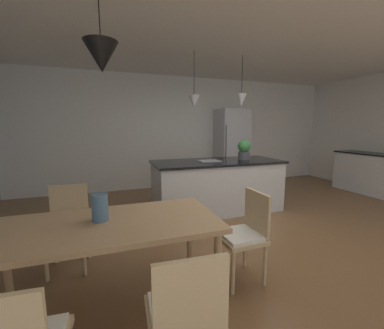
{
  "coord_description": "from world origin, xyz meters",
  "views": [
    {
      "loc": [
        -1.9,
        -2.63,
        1.48
      ],
      "look_at": [
        -0.83,
        0.43,
        0.98
      ],
      "focal_mm": 22.65,
      "sensor_mm": 36.0,
      "label": 1
    }
  ],
  "objects": [
    {
      "name": "vase_on_dining_table",
      "position": [
        -1.98,
        -0.64,
        0.85
      ],
      "size": [
        0.13,
        0.13,
        0.22
      ],
      "color": "slate",
      "rests_on": "dining_table"
    },
    {
      "name": "pendant_over_table",
      "position": [
        -1.91,
        -0.76,
        1.96
      ],
      "size": [
        0.24,
        0.24,
        0.84
      ],
      "color": "black"
    },
    {
      "name": "potted_plant_on_island",
      "position": [
        0.44,
        1.21,
        1.08
      ],
      "size": [
        0.23,
        0.23,
        0.35
      ],
      "color": "#4C4C51",
      "rests_on": "kitchen_island"
    },
    {
      "name": "dining_table",
      "position": [
        -1.94,
        -0.71,
        0.67
      ],
      "size": [
        1.76,
        0.85,
        0.74
      ],
      "color": "tan",
      "rests_on": "ground_plane"
    },
    {
      "name": "kitchen_island",
      "position": [
        -0.08,
        1.21,
        0.46
      ],
      "size": [
        2.27,
        0.96,
        0.91
      ],
      "color": "silver",
      "rests_on": "ground_plane"
    },
    {
      "name": "ceiling_slab",
      "position": [
        0.0,
        0.0,
        2.76
      ],
      "size": [
        10.0,
        8.4,
        0.12
      ],
      "primitive_type": "cube",
      "color": "white"
    },
    {
      "name": "pendant_over_island_main",
      "position": [
        -0.52,
        1.21,
        1.91
      ],
      "size": [
        0.18,
        0.18,
        0.9
      ],
      "color": "black"
    },
    {
      "name": "chair_far_left",
      "position": [
        -2.33,
        0.08,
        0.47
      ],
      "size": [
        0.42,
        0.42,
        0.87
      ],
      "color": "tan",
      "rests_on": "ground_plane"
    },
    {
      "name": "refrigerator",
      "position": [
        1.09,
        2.86,
        0.96
      ],
      "size": [
        0.75,
        0.67,
        1.93
      ],
      "color": "silver",
      "rests_on": "ground_plane"
    },
    {
      "name": "pendant_over_island_aux",
      "position": [
        0.36,
        1.21,
        1.96
      ],
      "size": [
        0.18,
        0.18,
        0.85
      ],
      "color": "black"
    },
    {
      "name": "chair_kitchen_end",
      "position": [
        -0.69,
        -0.71,
        0.47
      ],
      "size": [
        0.41,
        0.41,
        0.87
      ],
      "color": "tan",
      "rests_on": "ground_plane"
    },
    {
      "name": "wall_back_kitchen",
      "position": [
        0.0,
        3.26,
        1.35
      ],
      "size": [
        10.0,
        0.12,
        2.7
      ],
      "primitive_type": "cube",
      "color": "white",
      "rests_on": "ground_plane"
    },
    {
      "name": "ground_plane",
      "position": [
        0.0,
        0.0,
        -0.02
      ],
      "size": [
        10.0,
        8.4,
        0.04
      ],
      "primitive_type": "cube",
      "color": "brown"
    },
    {
      "name": "chair_near_right",
      "position": [
        -1.54,
        -1.5,
        0.47
      ],
      "size": [
        0.42,
        0.42,
        0.87
      ],
      "color": "tan",
      "rests_on": "ground_plane"
    }
  ]
}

